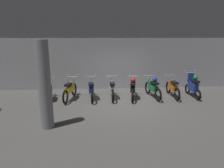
{
  "coord_description": "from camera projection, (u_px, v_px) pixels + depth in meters",
  "views": [
    {
      "loc": [
        -1.19,
        -8.6,
        2.99
      ],
      "look_at": [
        -0.52,
        0.58,
        0.75
      ],
      "focal_mm": 31.25,
      "sensor_mm": 36.0,
      "label": 1
    }
  ],
  "objects": [
    {
      "name": "motorbike_slot_7",
      "position": [
        193.0,
        86.0,
        9.87
      ],
      "size": [
        0.59,
        1.68,
        1.29
      ],
      "color": "black",
      "rests_on": "ground"
    },
    {
      "name": "motorbike_slot_6",
      "position": [
        173.0,
        87.0,
        9.87
      ],
      "size": [
        0.56,
        1.95,
        1.03
      ],
      "color": "black",
      "rests_on": "ground"
    },
    {
      "name": "motorbike_slot_4",
      "position": [
        133.0,
        88.0,
        9.6
      ],
      "size": [
        0.62,
        1.93,
        1.08
      ],
      "color": "black",
      "rests_on": "ground"
    },
    {
      "name": "motorbike_slot_1",
      "position": [
        70.0,
        89.0,
        9.49
      ],
      "size": [
        0.63,
        1.93,
        1.15
      ],
      "color": "black",
      "rests_on": "ground"
    },
    {
      "name": "motorbike_slot_5",
      "position": [
        153.0,
        87.0,
        9.77
      ],
      "size": [
        0.56,
        1.94,
        1.08
      ],
      "color": "black",
      "rests_on": "ground"
    },
    {
      "name": "ground_plane",
      "position": [
        124.0,
        102.0,
        9.13
      ],
      "size": [
        80.0,
        80.0,
        0.0
      ],
      "primitive_type": "plane",
      "color": "#565451"
    },
    {
      "name": "support_pillar",
      "position": [
        45.0,
        86.0,
        6.27
      ],
      "size": [
        0.42,
        0.42,
        2.91
      ],
      "primitive_type": "cylinder",
      "color": "gray",
      "rests_on": "ground"
    },
    {
      "name": "motorbike_slot_2",
      "position": [
        91.0,
        89.0,
        9.54
      ],
      "size": [
        0.59,
        1.95,
        1.15
      ],
      "color": "black",
      "rests_on": "ground"
    },
    {
      "name": "motorbike_slot_3",
      "position": [
        112.0,
        88.0,
        9.66
      ],
      "size": [
        0.56,
        1.95,
        1.03
      ],
      "color": "black",
      "rests_on": "ground"
    },
    {
      "name": "motorbike_slot_0",
      "position": [
        48.0,
        90.0,
        9.3
      ],
      "size": [
        0.59,
        1.95,
        1.15
      ],
      "color": "black",
      "rests_on": "ground"
    },
    {
      "name": "back_wall",
      "position": [
        118.0,
        64.0,
        11.4
      ],
      "size": [
        16.0,
        0.3,
        2.91
      ],
      "primitive_type": "cube",
      "color": "#ADADB2",
      "rests_on": "ground"
    }
  ]
}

